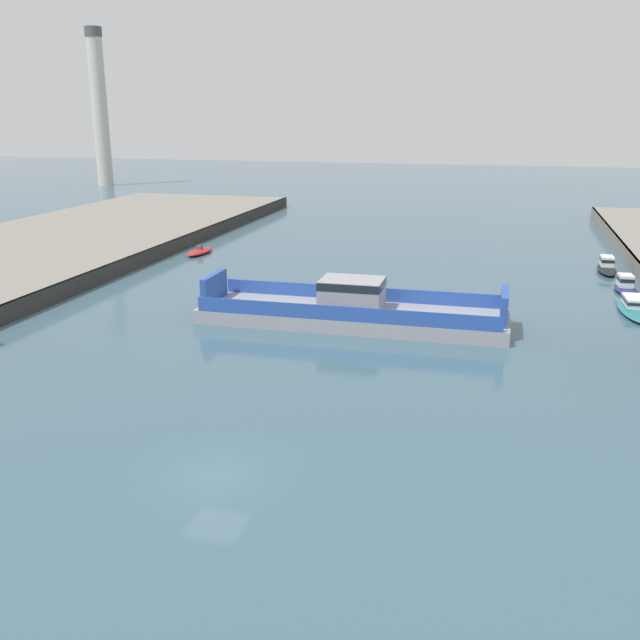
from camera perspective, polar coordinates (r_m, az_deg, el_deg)
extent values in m
plane|color=#385666|center=(32.67, -8.51, -12.44)|extent=(400.00, 400.00, 0.00)
cube|color=#4C4742|center=(60.73, -22.94, 0.98)|extent=(0.30, 140.00, 1.62)
cube|color=#939399|center=(54.23, 2.59, 0.27)|extent=(23.66, 6.54, 1.10)
cube|color=#284CA3|center=(56.87, 3.23, 2.18)|extent=(22.65, 0.33, 1.10)
cube|color=#284CA3|center=(51.01, 1.90, 0.51)|extent=(22.65, 0.33, 1.10)
cube|color=#939399|center=(53.76, 2.61, 2.07)|extent=(4.75, 3.52, 2.43)
cube|color=black|center=(53.55, 2.62, 2.97)|extent=(4.79, 3.56, 0.60)
cube|color=#284CA3|center=(52.79, 14.71, 1.13)|extent=(0.54, 4.43, 2.20)
cube|color=#284CA3|center=(57.05, -8.59, 2.63)|extent=(0.54, 4.43, 2.20)
ellipsoid|color=red|center=(82.24, -9.73, 5.48)|extent=(2.08, 5.16, 0.58)
cube|color=#4C4C51|center=(82.14, -9.74, 5.85)|extent=(0.61, 0.45, 0.50)
ellipsoid|color=navy|center=(69.56, 23.51, 2.27)|extent=(2.03, 5.03, 0.45)
cube|color=silver|center=(69.74, 23.52, 2.96)|extent=(1.31, 1.80, 1.10)
cube|color=black|center=(69.71, 23.54, 3.07)|extent=(1.35, 1.85, 0.33)
ellipsoid|color=black|center=(77.47, 22.21, 3.81)|extent=(1.75, 5.76, 0.59)
cube|color=silver|center=(77.73, 22.24, 4.46)|extent=(1.21, 2.02, 1.03)
cube|color=black|center=(77.70, 22.25, 4.55)|extent=(1.25, 2.08, 0.31)
ellipsoid|color=#237075|center=(62.72, 24.39, 0.72)|extent=(3.20, 8.41, 0.44)
cube|color=silver|center=(63.17, 24.35, 1.39)|extent=(2.13, 2.98, 0.75)
cube|color=black|center=(63.15, 24.36, 1.47)|extent=(2.19, 3.06, 0.22)
cylinder|color=beige|center=(164.99, -17.44, 16.05)|extent=(3.28, 3.28, 32.84)
cylinder|color=#4C4C4C|center=(165.77, -17.92, 21.37)|extent=(3.54, 3.54, 2.00)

